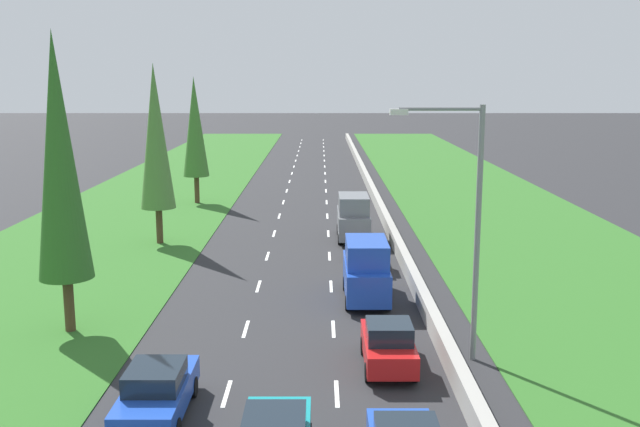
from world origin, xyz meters
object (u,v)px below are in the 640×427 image
object	(u,v)px
blue_sedan_left_lane_third	(160,391)
poplar_tree_second	(63,158)
silver_hatchback_right_lane	(368,251)
blue_van_right_lane	(370,270)
street_light_mast	(472,215)
poplar_tree_third	(159,137)
grey_van_right_lane	(357,217)
poplar_tree_fourth	(199,127)
red_hatchback_right_lane	(392,345)

from	to	relation	value
blue_sedan_left_lane_third	poplar_tree_second	size ratio (longest dim) A/B	0.39
blue_sedan_left_lane_third	silver_hatchback_right_lane	bearing A→B (deg)	67.64
blue_van_right_lane	street_light_mast	bearing A→B (deg)	-66.49
blue_van_right_lane	poplar_tree_third	world-z (taller)	poplar_tree_third
grey_van_right_lane	poplar_tree_fourth	xyz separation A→B (m)	(-11.93, 13.24, 4.66)
red_hatchback_right_lane	poplar_tree_second	distance (m)	14.13
silver_hatchback_right_lane	street_light_mast	world-z (taller)	street_light_mast
red_hatchback_right_lane	poplar_tree_third	size ratio (longest dim) A/B	0.36
grey_van_right_lane	red_hatchback_right_lane	bearing A→B (deg)	-89.19
blue_sedan_left_lane_third	poplar_tree_second	bearing A→B (deg)	124.59
blue_sedan_left_lane_third	silver_hatchback_right_lane	size ratio (longest dim) A/B	1.15
red_hatchback_right_lane	grey_van_right_lane	bearing A→B (deg)	90.81
silver_hatchback_right_lane	street_light_mast	xyz separation A→B (m)	(2.74, -12.87, 4.40)
blue_van_right_lane	silver_hatchback_right_lane	size ratio (longest dim) A/B	1.26
street_light_mast	grey_van_right_lane	bearing A→B (deg)	98.85
poplar_tree_third	blue_sedan_left_lane_third	bearing A→B (deg)	-77.84
red_hatchback_right_lane	poplar_tree_second	xyz separation A→B (m)	(-12.23, 3.66, 6.05)
red_hatchback_right_lane	blue_van_right_lane	xyz separation A→B (m)	(-0.28, 7.73, 0.56)
red_hatchback_right_lane	silver_hatchback_right_lane	size ratio (longest dim) A/B	1.00
blue_sedan_left_lane_third	red_hatchback_right_lane	bearing A→B (deg)	27.47
poplar_tree_second	silver_hatchback_right_lane	bearing A→B (deg)	39.23
red_hatchback_right_lane	blue_van_right_lane	distance (m)	7.76
red_hatchback_right_lane	poplar_tree_fourth	size ratio (longest dim) A/B	0.39
street_light_mast	poplar_tree_fourth	bearing A→B (deg)	114.58
silver_hatchback_right_lane	poplar_tree_third	distance (m)	14.37
blue_van_right_lane	grey_van_right_lane	distance (m)	12.50
silver_hatchback_right_lane	grey_van_right_lane	size ratio (longest dim) A/B	0.80
blue_sedan_left_lane_third	silver_hatchback_right_lane	distance (m)	18.77
silver_hatchback_right_lane	poplar_tree_second	bearing A→B (deg)	-140.77
blue_sedan_left_lane_third	grey_van_right_lane	world-z (taller)	grey_van_right_lane
poplar_tree_third	red_hatchback_right_lane	bearing A→B (deg)	-57.73
blue_sedan_left_lane_third	poplar_tree_fourth	bearing A→B (deg)	97.76
red_hatchback_right_lane	poplar_tree_second	bearing A→B (deg)	163.32
red_hatchback_right_lane	silver_hatchback_right_lane	world-z (taller)	same
street_light_mast	blue_van_right_lane	bearing A→B (deg)	113.51
grey_van_right_lane	street_light_mast	size ratio (longest dim) A/B	0.54
poplar_tree_fourth	blue_sedan_left_lane_third	bearing A→B (deg)	-82.24
silver_hatchback_right_lane	poplar_tree_third	xyz separation A→B (m)	(-12.06, 5.46, 5.60)
red_hatchback_right_lane	grey_van_right_lane	world-z (taller)	grey_van_right_lane
grey_van_right_lane	blue_sedan_left_lane_third	bearing A→B (deg)	-105.97
silver_hatchback_right_lane	grey_van_right_lane	world-z (taller)	grey_van_right_lane
blue_van_right_lane	poplar_tree_second	world-z (taller)	poplar_tree_second
blue_van_right_lane	grey_van_right_lane	world-z (taller)	same
blue_sedan_left_lane_third	silver_hatchback_right_lane	xyz separation A→B (m)	(7.14, 17.36, 0.02)
blue_sedan_left_lane_third	street_light_mast	size ratio (longest dim) A/B	0.50
poplar_tree_second	poplar_tree_third	size ratio (longest dim) A/B	1.08
poplar_tree_third	poplar_tree_fourth	bearing A→B (deg)	90.61
poplar_tree_fourth	poplar_tree_third	bearing A→B (deg)	-89.39
blue_sedan_left_lane_third	poplar_tree_third	bearing A→B (deg)	102.16
poplar_tree_third	street_light_mast	distance (m)	23.59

